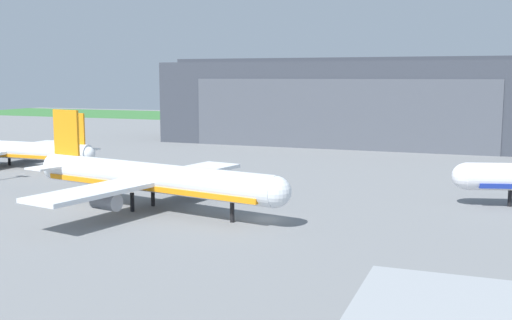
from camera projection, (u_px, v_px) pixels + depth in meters
name	position (u px, v px, depth m)	size (l,w,h in m)	color
ground_plane	(266.00, 219.00, 79.13)	(440.00, 440.00, 0.00)	slate
grass_field_strip	(419.00, 121.00, 248.33)	(440.00, 56.00, 0.08)	#397538
maintenance_hangar	(350.00, 103.00, 165.60)	(100.10, 28.43, 23.05)	#383D47
airliner_near_right	(151.00, 179.00, 83.92)	(42.05, 37.30, 13.23)	silver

